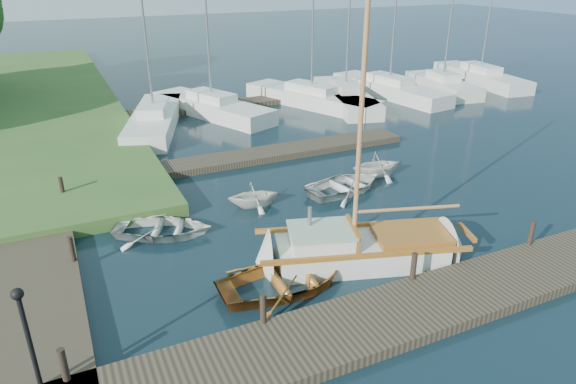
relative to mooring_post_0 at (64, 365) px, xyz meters
name	(u,v)px	position (x,y,z in m)	size (l,w,h in m)	color
ground	(288,223)	(7.50, 5.00, -0.70)	(160.00, 160.00, 0.00)	black
near_dock	(388,317)	(7.50, -1.00, -0.55)	(18.00, 2.20, 0.30)	#2D261C
left_dock	(37,242)	(-0.50, 7.00, -0.55)	(2.20, 18.00, 0.30)	#2D261C
far_dock	(268,154)	(9.50, 11.50, -0.55)	(14.00, 1.60, 0.30)	#2D261C
pontoon	(321,94)	(17.50, 21.00, -0.55)	(30.00, 1.60, 0.30)	#2D261C
mooring_post_0	(64,365)	(0.00, 0.00, 0.00)	(0.16, 0.16, 0.80)	black
mooring_post_1	(263,308)	(4.50, 0.00, 0.00)	(0.16, 0.16, 0.80)	black
mooring_post_2	(414,266)	(9.00, 0.00, 0.00)	(0.16, 0.16, 0.80)	black
mooring_post_3	(531,233)	(13.50, 0.00, 0.00)	(0.16, 0.16, 0.80)	black
mooring_post_4	(72,249)	(0.50, 5.00, 0.00)	(0.16, 0.16, 0.80)	black
mooring_post_5	(62,187)	(0.50, 10.00, 0.00)	(0.16, 0.16, 0.80)	black
lamp_post	(25,326)	(-0.50, 0.00, 1.17)	(0.24, 0.24, 2.44)	black
sailboat	(365,251)	(8.57, 1.77, -0.36)	(7.41, 3.99, 9.83)	silver
dinghy	(287,276)	(5.81, 1.45, -0.29)	(2.79, 3.91, 0.81)	brown
tender_a	(163,226)	(3.35, 6.03, -0.36)	(2.32, 3.25, 0.67)	silver
tender_b	(254,193)	(6.97, 6.82, -0.18)	(1.71, 1.98, 1.04)	silver
tender_c	(346,183)	(10.77, 6.55, -0.35)	(2.44, 3.42, 0.71)	silver
tender_d	(378,163)	(12.83, 7.38, -0.11)	(1.94, 2.25, 1.19)	silver
marina_boat_0	(154,118)	(5.65, 18.40, -0.13)	(4.92, 9.03, 11.45)	silver
marina_boat_1	(212,106)	(9.31, 19.62, -0.14)	(5.48, 9.01, 10.70)	silver
marina_boat_3	(311,97)	(15.74, 19.12, -0.12)	(5.81, 9.75, 12.79)	silver
marina_boat_4	(345,95)	(17.95, 18.62, -0.13)	(4.46, 9.24, 10.84)	silver
marina_boat_5	(389,88)	(21.79, 19.22, -0.13)	(3.60, 9.80, 11.40)	silver
marina_boat_6	(443,84)	(25.88, 18.59, -0.12)	(3.30, 7.20, 11.09)	silver
marina_boat_7	(480,75)	(30.41, 19.70, -0.12)	(3.37, 9.45, 12.95)	silver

